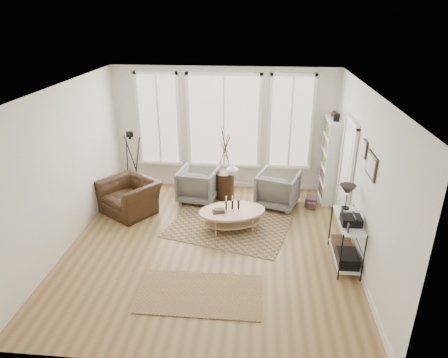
# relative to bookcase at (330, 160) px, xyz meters

# --- Properties ---
(room) EXTENTS (5.50, 5.54, 2.90)m
(room) POSITION_rel_bookcase_xyz_m (-2.42, -2.20, 0.47)
(room) COLOR olive
(room) RESTS_ON ground
(bay_window) EXTENTS (4.14, 0.12, 2.24)m
(bay_window) POSITION_rel_bookcase_xyz_m (-2.44, 0.49, 0.65)
(bay_window) COLOR tan
(bay_window) RESTS_ON ground
(door) EXTENTS (0.09, 1.06, 2.22)m
(door) POSITION_rel_bookcase_xyz_m (0.13, -1.08, 0.17)
(door) COLOR silver
(door) RESTS_ON ground
(bookcase) EXTENTS (0.31, 0.85, 2.06)m
(bookcase) POSITION_rel_bookcase_xyz_m (0.00, 0.00, 0.00)
(bookcase) COLOR white
(bookcase) RESTS_ON ground
(low_shelf) EXTENTS (0.38, 1.08, 1.30)m
(low_shelf) POSITION_rel_bookcase_xyz_m (-0.06, -2.52, -0.44)
(low_shelf) COLOR white
(low_shelf) RESTS_ON ground
(wall_art) EXTENTS (0.04, 0.88, 0.44)m
(wall_art) POSITION_rel_bookcase_xyz_m (0.14, -2.49, 0.92)
(wall_art) COLOR black
(wall_art) RESTS_ON ground
(rug_main) EXTENTS (2.69, 2.28, 0.01)m
(rug_main) POSITION_rel_bookcase_xyz_m (-2.14, -1.50, -0.95)
(rug_main) COLOR brown
(rug_main) RESTS_ON ground
(rug_runner) EXTENTS (1.90, 1.06, 0.01)m
(rug_runner) POSITION_rel_bookcase_xyz_m (-2.43, -3.62, -0.94)
(rug_runner) COLOR brown
(rug_runner) RESTS_ON ground
(coffee_table) EXTENTS (1.50, 1.16, 0.61)m
(coffee_table) POSITION_rel_bookcase_xyz_m (-2.09, -1.59, -0.63)
(coffee_table) COLOR tan
(coffee_table) RESTS_ON ground
(armchair_left) EXTENTS (0.95, 0.97, 0.77)m
(armchair_left) POSITION_rel_bookcase_xyz_m (-2.94, -0.34, -0.57)
(armchair_left) COLOR slate
(armchair_left) RESTS_ON ground
(armchair_right) EXTENTS (1.07, 1.08, 0.79)m
(armchair_right) POSITION_rel_bookcase_xyz_m (-1.14, -0.46, -0.56)
(armchair_right) COLOR slate
(armchair_right) RESTS_ON ground
(side_table) EXTENTS (0.42, 0.42, 1.77)m
(side_table) POSITION_rel_bookcase_xyz_m (-2.35, -0.18, -0.10)
(side_table) COLOR #352011
(side_table) RESTS_ON ground
(vase) EXTENTS (0.30, 0.30, 0.27)m
(vase) POSITION_rel_bookcase_xyz_m (-2.17, -0.28, -0.19)
(vase) COLOR silver
(vase) RESTS_ON side_table
(accent_chair) EXTENTS (1.45, 1.42, 0.72)m
(accent_chair) POSITION_rel_bookcase_xyz_m (-4.32, -1.05, -0.60)
(accent_chair) COLOR #352011
(accent_chair) RESTS_ON ground
(tripod_camera) EXTENTS (0.54, 0.54, 1.54)m
(tripod_camera) POSITION_rel_bookcase_xyz_m (-4.48, -0.20, -0.24)
(tripod_camera) COLOR black
(tripod_camera) RESTS_ON ground
(book_stack_near) EXTENTS (0.30, 0.35, 0.20)m
(book_stack_near) POSITION_rel_bookcase_xyz_m (-0.39, -0.37, -0.86)
(book_stack_near) COLOR brown
(book_stack_near) RESTS_ON ground
(book_stack_far) EXTENTS (0.23, 0.28, 0.16)m
(book_stack_far) POSITION_rel_bookcase_xyz_m (-0.39, -0.52, -0.88)
(book_stack_far) COLOR brown
(book_stack_far) RESTS_ON ground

